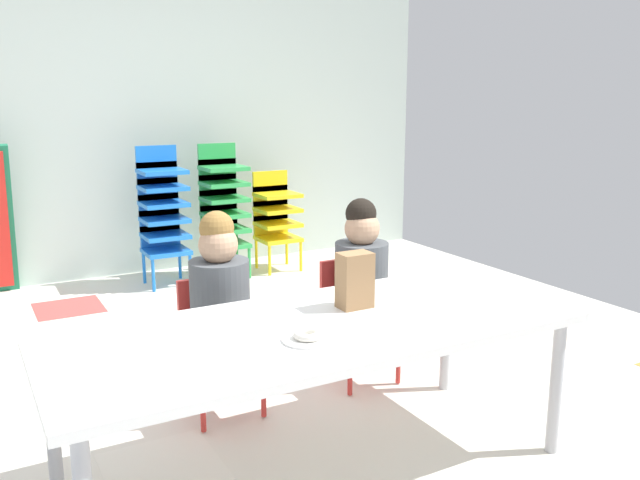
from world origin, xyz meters
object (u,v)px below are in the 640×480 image
object	(u,v)px
seated_child_near_camera	(219,295)
paper_bag_brown	(355,280)
craft_table	(317,336)
donut_powdered_on_plate	(308,334)
kid_chair_green_stack	(223,204)
kid_chair_yellow_stack	(276,214)
paper_plate_near_edge	(308,339)
seated_child_middle_seat	(360,273)
kid_chair_blue_stack	(162,209)

from	to	relation	value
seated_child_near_camera	paper_bag_brown	distance (m)	0.66
craft_table	donut_powdered_on_plate	world-z (taller)	donut_powdered_on_plate
seated_child_near_camera	kid_chair_green_stack	size ratio (longest dim) A/B	0.88
kid_chair_yellow_stack	paper_plate_near_edge	xyz separation A→B (m)	(-1.27, -2.96, 0.14)
donut_powdered_on_plate	seated_child_near_camera	bearing A→B (deg)	92.77
seated_child_near_camera	kid_chair_yellow_stack	xyz separation A→B (m)	(1.31, 2.20, -0.10)
paper_bag_brown	donut_powdered_on_plate	xyz separation A→B (m)	(-0.33, -0.23, -0.09)
seated_child_middle_seat	kid_chair_blue_stack	distance (m)	2.23
kid_chair_yellow_stack	donut_powdered_on_plate	bearing A→B (deg)	-113.28
craft_table	seated_child_middle_seat	xyz separation A→B (m)	(0.58, 0.62, 0.01)
donut_powdered_on_plate	paper_bag_brown	bearing A→B (deg)	35.02
kid_chair_green_stack	paper_bag_brown	world-z (taller)	kid_chair_green_stack
paper_bag_brown	paper_plate_near_edge	distance (m)	0.42
kid_chair_blue_stack	kid_chair_yellow_stack	xyz separation A→B (m)	(0.93, -0.00, -0.12)
paper_bag_brown	kid_chair_green_stack	bearing A→B (deg)	79.85
kid_chair_yellow_stack	seated_child_near_camera	bearing A→B (deg)	-120.73
paper_plate_near_edge	donut_powdered_on_plate	world-z (taller)	donut_powdered_on_plate
donut_powdered_on_plate	kid_chair_blue_stack	bearing A→B (deg)	83.40
seated_child_middle_seat	kid_chair_blue_stack	world-z (taller)	kid_chair_blue_stack
seated_child_middle_seat	kid_chair_yellow_stack	distance (m)	2.28
seated_child_middle_seat	paper_plate_near_edge	world-z (taller)	seated_child_middle_seat
seated_child_middle_seat	paper_plate_near_edge	bearing A→B (deg)	-132.50
paper_bag_brown	kid_chair_blue_stack	bearing A→B (deg)	89.77
seated_child_near_camera	paper_plate_near_edge	xyz separation A→B (m)	(0.04, -0.76, 0.04)
kid_chair_blue_stack	paper_bag_brown	bearing A→B (deg)	-90.23
seated_child_middle_seat	paper_plate_near_edge	xyz separation A→B (m)	(-0.69, -0.76, 0.04)
paper_plate_near_edge	donut_powdered_on_plate	xyz separation A→B (m)	(0.00, 0.00, 0.02)
kid_chair_yellow_stack	paper_bag_brown	bearing A→B (deg)	-109.05
seated_child_middle_seat	kid_chair_yellow_stack	size ratio (longest dim) A/B	1.15
craft_table	seated_child_near_camera	distance (m)	0.64
kid_chair_green_stack	donut_powdered_on_plate	distance (m)	3.07
seated_child_middle_seat	paper_bag_brown	size ratio (longest dim) A/B	4.17
kid_chair_blue_stack	kid_chair_green_stack	xyz separation A→B (m)	(0.48, 0.00, 0.00)
craft_table	kid_chair_yellow_stack	world-z (taller)	kid_chair_yellow_stack
craft_table	kid_chair_blue_stack	world-z (taller)	kid_chair_blue_stack
seated_child_near_camera	paper_bag_brown	size ratio (longest dim) A/B	4.17
craft_table	paper_plate_near_edge	world-z (taller)	paper_plate_near_edge
kid_chair_green_stack	paper_bag_brown	size ratio (longest dim) A/B	4.73
donut_powdered_on_plate	seated_child_middle_seat	bearing A→B (deg)	47.50
seated_child_middle_seat	kid_chair_blue_stack	size ratio (longest dim) A/B	0.88
kid_chair_blue_stack	donut_powdered_on_plate	xyz separation A→B (m)	(-0.34, -2.96, 0.03)
kid_chair_blue_stack	paper_plate_near_edge	xyz separation A→B (m)	(-0.34, -2.96, 0.02)
kid_chair_blue_stack	paper_plate_near_edge	size ratio (longest dim) A/B	5.78
kid_chair_yellow_stack	donut_powdered_on_plate	world-z (taller)	kid_chair_yellow_stack
craft_table	seated_child_middle_seat	bearing A→B (deg)	46.97
donut_powdered_on_plate	paper_plate_near_edge	bearing A→B (deg)	0.00
kid_chair_blue_stack	donut_powdered_on_plate	bearing A→B (deg)	-96.60
kid_chair_blue_stack	paper_bag_brown	world-z (taller)	kid_chair_blue_stack
seated_child_middle_seat	kid_chair_blue_stack	bearing A→B (deg)	99.03
seated_child_near_camera	kid_chair_blue_stack	size ratio (longest dim) A/B	0.88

